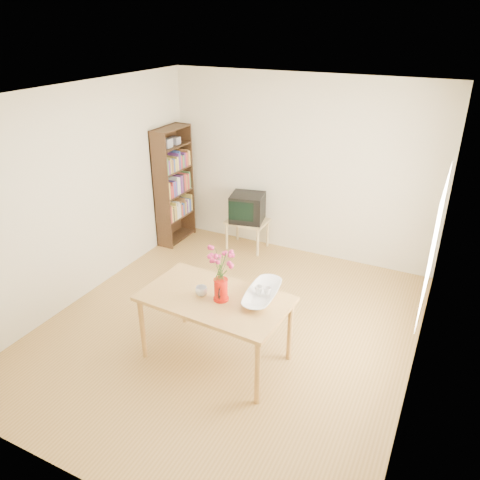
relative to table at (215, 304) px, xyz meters
The scene contains 11 objects.
room 0.82m from the table, 100.44° to the left, with size 4.50×4.50×4.50m.
table is the anchor object (origin of this frame).
tv_stand 2.63m from the table, 108.37° to the left, with size 0.60×0.45×0.46m.
bookshelf 3.01m from the table, 131.06° to the left, with size 0.28×0.70×1.80m.
pitcher 0.20m from the table, ahead, with size 0.15×0.22×0.23m.
flowers 0.49m from the table, ahead, with size 0.26×0.26×0.37m, color #EF387E, non-canonical shape.
mug 0.19m from the table, 168.17° to the right, with size 0.12×0.12×0.10m, color white.
bowl 0.55m from the table, 27.56° to the left, with size 0.44×0.44×0.41m, color white.
teacup_a 0.50m from the table, 30.00° to the left, with size 0.07×0.07×0.07m, color white.
teacup_b 0.57m from the table, 27.22° to the left, with size 0.07×0.07×0.06m, color white.
television 2.63m from the table, 108.27° to the left, with size 0.56×0.53×0.42m.
Camera 1 is at (2.08, -3.92, 3.27)m, focal length 35.00 mm.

